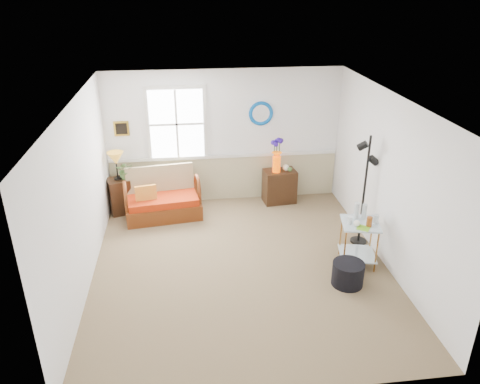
{
  "coord_description": "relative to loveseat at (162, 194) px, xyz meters",
  "views": [
    {
      "loc": [
        -0.77,
        -6.1,
        4.09
      ],
      "look_at": [
        0.02,
        0.22,
        1.17
      ],
      "focal_mm": 35.0,
      "sensor_mm": 36.0,
      "label": 1
    }
  ],
  "objects": [
    {
      "name": "throw_pillow",
      "position": [
        -0.29,
        -0.11,
        0.04
      ],
      "size": [
        0.4,
        0.17,
        0.38
      ],
      "primitive_type": null,
      "rotation": [
        0.0,
        0.0,
        0.21
      ],
      "color": "#C14903",
      "rests_on": "loveseat"
    },
    {
      "name": "walls",
      "position": [
        1.23,
        -1.86,
        0.85
      ],
      "size": [
        4.51,
        5.01,
        2.6
      ],
      "color": "white",
      "rests_on": "floor"
    },
    {
      "name": "chair_rail",
      "position": [
        1.23,
        0.61,
        0.47
      ],
      "size": [
        4.46,
        0.04,
        0.06
      ],
      "primitive_type": "cube",
      "color": "silver",
      "rests_on": "walls"
    },
    {
      "name": "cabinet",
      "position": [
        2.28,
        0.35,
        -0.12
      ],
      "size": [
        0.66,
        0.46,
        0.66
      ],
      "primitive_type": null,
      "rotation": [
        0.0,
        0.0,
        0.11
      ],
      "color": "#341C11",
      "rests_on": "floor"
    },
    {
      "name": "picture",
      "position": [
        -0.69,
        0.62,
        1.1
      ],
      "size": [
        0.28,
        0.03,
        0.28
      ],
      "primitive_type": "cube",
      "color": "#B08A27",
      "rests_on": "walls"
    },
    {
      "name": "side_table",
      "position": [
        3.05,
        -1.99,
        -0.09
      ],
      "size": [
        0.66,
        0.66,
        0.71
      ],
      "primitive_type": null,
      "rotation": [
        0.0,
        0.0,
        -0.2
      ],
      "color": "#BF8039",
      "rests_on": "floor"
    },
    {
      "name": "lamp_stand",
      "position": [
        -0.82,
        0.27,
        -0.11
      ],
      "size": [
        0.49,
        0.49,
        0.68
      ],
      "primitive_type": null,
      "rotation": [
        0.0,
        0.0,
        0.36
      ],
      "color": "#341C11",
      "rests_on": "floor"
    },
    {
      "name": "floor_lamp",
      "position": [
        3.31,
        -1.37,
        0.5
      ],
      "size": [
        0.36,
        0.36,
        1.89
      ],
      "primitive_type": null,
      "rotation": [
        0.0,
        0.0,
        -0.42
      ],
      "color": "black",
      "rests_on": "floor"
    },
    {
      "name": "loveseat",
      "position": [
        0.0,
        0.0,
        0.0
      ],
      "size": [
        1.46,
        0.95,
        0.9
      ],
      "primitive_type": null,
      "rotation": [
        0.0,
        0.0,
        0.13
      ],
      "color": "#5A2806",
      "rests_on": "floor"
    },
    {
      "name": "ottoman",
      "position": [
        2.72,
        -2.52,
        -0.27
      ],
      "size": [
        0.53,
        0.53,
        0.36
      ],
      "primitive_type": "cylinder",
      "rotation": [
        0.0,
        0.0,
        0.16
      ],
      "color": "black",
      "rests_on": "floor"
    },
    {
      "name": "wainscot",
      "position": [
        1.23,
        0.62,
        0.0
      ],
      "size": [
        4.46,
        0.02,
        0.9
      ],
      "primitive_type": "cube",
      "color": "tan",
      "rests_on": "walls"
    },
    {
      "name": "flower_vase",
      "position": [
        2.2,
        0.31,
        0.55
      ],
      "size": [
        0.21,
        0.21,
        0.67
      ],
      "primitive_type": null,
      "rotation": [
        0.0,
        0.0,
        -0.09
      ],
      "color": "#ED4C00",
      "rests_on": "cabinet"
    },
    {
      "name": "floor",
      "position": [
        1.23,
        -1.86,
        -0.45
      ],
      "size": [
        4.5,
        5.0,
        0.01
      ],
      "primitive_type": "cube",
      "color": "olive",
      "rests_on": "ground"
    },
    {
      "name": "mirror",
      "position": [
        1.93,
        0.62,
        1.3
      ],
      "size": [
        0.47,
        0.07,
        0.47
      ],
      "primitive_type": "torus",
      "rotation": [
        1.57,
        0.0,
        0.0
      ],
      "color": "#0064C1",
      "rests_on": "walls"
    },
    {
      "name": "potted_plant",
      "position": [
        -0.67,
        0.3,
        0.36
      ],
      "size": [
        0.33,
        0.36,
        0.27
      ],
      "primitive_type": "imported",
      "rotation": [
        0.0,
        0.0,
        0.05
      ],
      "color": "#476F38",
      "rests_on": "lamp_stand"
    },
    {
      "name": "table_lamp",
      "position": [
        -0.8,
        0.26,
        0.5
      ],
      "size": [
        0.4,
        0.4,
        0.54
      ],
      "primitive_type": null,
      "rotation": [
        0.0,
        0.0,
        0.45
      ],
      "color": "gold",
      "rests_on": "lamp_stand"
    },
    {
      "name": "tabletop_items",
      "position": [
        3.07,
        -2.0,
        0.39
      ],
      "size": [
        0.61,
        0.61,
        0.27
      ],
      "primitive_type": null,
      "rotation": [
        0.0,
        0.0,
        -0.6
      ],
      "color": "silver",
      "rests_on": "side_table"
    },
    {
      "name": "ceiling",
      "position": [
        1.23,
        -1.86,
        2.15
      ],
      "size": [
        4.5,
        5.0,
        0.01
      ],
      "primitive_type": "cube",
      "color": "white",
      "rests_on": "walls"
    },
    {
      "name": "window",
      "position": [
        0.33,
        0.61,
        1.15
      ],
      "size": [
        1.14,
        0.06,
        1.44
      ],
      "primitive_type": null,
      "color": "white",
      "rests_on": "walls"
    }
  ]
}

